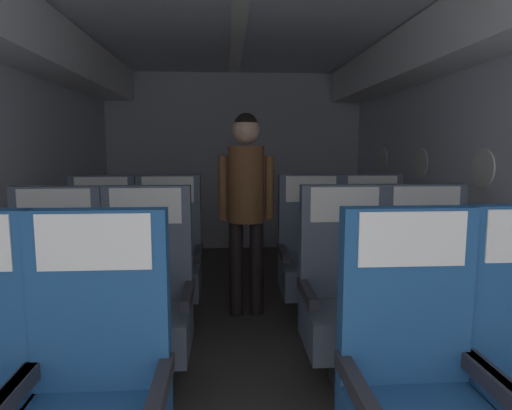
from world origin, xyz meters
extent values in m
cube|color=#3D3833|center=(0.00, 2.89, -0.01)|extent=(3.52, 6.17, 0.02)
cube|color=silver|center=(1.66, 2.89, 1.14)|extent=(0.08, 5.77, 2.29)
cube|color=silver|center=(0.00, 5.79, 1.14)|extent=(3.40, 0.06, 2.29)
cube|color=white|center=(-1.43, 2.89, 2.07)|extent=(0.38, 5.54, 0.36)
cube|color=white|center=(1.43, 2.89, 2.07)|extent=(0.38, 5.54, 0.36)
cylinder|color=white|center=(1.62, 2.89, 1.19)|extent=(0.01, 0.26, 0.26)
cylinder|color=white|center=(1.62, 3.85, 1.19)|extent=(0.01, 0.26, 0.26)
cylinder|color=white|center=(1.62, 4.81, 1.19)|extent=(0.01, 0.26, 0.26)
cube|color=#28282D|center=(-0.80, 1.41, 0.54)|extent=(0.05, 0.40, 0.06)
cube|color=navy|center=(-0.56, 1.60, 0.78)|extent=(0.49, 0.08, 0.67)
cube|color=#28282D|center=(-0.33, 1.41, 0.54)|extent=(0.05, 0.40, 0.06)
cube|color=#28282D|center=(-0.80, 1.41, 0.54)|extent=(0.05, 0.40, 0.06)
cube|color=silver|center=(-0.56, 1.55, 1.01)|extent=(0.39, 0.01, 0.20)
cube|color=#28282D|center=(0.81, 1.41, 0.54)|extent=(0.05, 0.40, 0.06)
cube|color=navy|center=(0.56, 1.58, 0.78)|extent=(0.49, 0.08, 0.67)
cube|color=#28282D|center=(0.80, 1.38, 0.54)|extent=(0.05, 0.40, 0.06)
cube|color=#28282D|center=(0.33, 1.38, 0.54)|extent=(0.05, 0.40, 0.06)
cube|color=silver|center=(0.56, 1.53, 1.01)|extent=(0.39, 0.01, 0.20)
cube|color=#38383D|center=(-1.05, 2.34, 0.11)|extent=(0.18, 0.17, 0.22)
cube|color=#4C5666|center=(-1.05, 2.34, 0.34)|extent=(0.49, 0.47, 0.22)
cube|color=#4C5666|center=(-1.05, 2.53, 0.78)|extent=(0.49, 0.08, 0.67)
cube|color=#28282D|center=(-0.81, 2.34, 0.54)|extent=(0.05, 0.40, 0.06)
cube|color=#28282D|center=(-1.28, 2.34, 0.54)|extent=(0.05, 0.40, 0.06)
cube|color=silver|center=(-1.05, 2.48, 1.01)|extent=(0.39, 0.01, 0.20)
cube|color=#38383D|center=(-0.55, 2.35, 0.11)|extent=(0.18, 0.17, 0.22)
cube|color=#4C5666|center=(-0.55, 2.35, 0.34)|extent=(0.49, 0.47, 0.22)
cube|color=#4C5666|center=(-0.55, 2.54, 0.78)|extent=(0.49, 0.08, 0.67)
cube|color=#28282D|center=(-0.32, 2.35, 0.54)|extent=(0.05, 0.40, 0.06)
cube|color=#28282D|center=(-0.79, 2.35, 0.54)|extent=(0.05, 0.40, 0.06)
cube|color=silver|center=(-0.55, 2.49, 1.01)|extent=(0.39, 0.01, 0.20)
cube|color=#38383D|center=(1.05, 2.34, 0.11)|extent=(0.18, 0.17, 0.22)
cube|color=#4C5666|center=(1.05, 2.34, 0.34)|extent=(0.49, 0.47, 0.22)
cube|color=#4C5666|center=(1.05, 2.53, 0.78)|extent=(0.49, 0.08, 0.67)
cube|color=#28282D|center=(1.29, 2.34, 0.54)|extent=(0.05, 0.40, 0.06)
cube|color=#28282D|center=(0.81, 2.34, 0.54)|extent=(0.05, 0.40, 0.06)
cube|color=silver|center=(1.05, 2.48, 1.01)|extent=(0.39, 0.01, 0.20)
cube|color=#38383D|center=(0.57, 2.33, 0.11)|extent=(0.18, 0.17, 0.22)
cube|color=#4C5666|center=(0.57, 2.33, 0.34)|extent=(0.49, 0.47, 0.22)
cube|color=#4C5666|center=(0.57, 2.52, 0.78)|extent=(0.49, 0.08, 0.67)
cube|color=#28282D|center=(0.80, 2.33, 0.54)|extent=(0.05, 0.40, 0.06)
cube|color=#28282D|center=(0.33, 2.33, 0.54)|extent=(0.05, 0.40, 0.06)
cube|color=silver|center=(0.57, 2.48, 1.01)|extent=(0.39, 0.01, 0.20)
cube|color=#38383D|center=(-1.05, 3.26, 0.11)|extent=(0.18, 0.17, 0.22)
cube|color=#4C5666|center=(-1.05, 3.26, 0.34)|extent=(0.49, 0.47, 0.22)
cube|color=#4C5666|center=(-1.05, 3.46, 0.78)|extent=(0.49, 0.08, 0.67)
cube|color=#28282D|center=(-0.81, 3.26, 0.54)|extent=(0.05, 0.40, 0.06)
cube|color=#28282D|center=(-1.29, 3.26, 0.54)|extent=(0.05, 0.40, 0.06)
cube|color=silver|center=(-1.05, 3.41, 1.01)|extent=(0.39, 0.01, 0.20)
cube|color=#38383D|center=(-0.55, 3.29, 0.11)|extent=(0.18, 0.17, 0.22)
cube|color=#4C5666|center=(-0.55, 3.29, 0.34)|extent=(0.49, 0.47, 0.22)
cube|color=#4C5666|center=(-0.55, 3.48, 0.78)|extent=(0.49, 0.08, 0.67)
cube|color=#28282D|center=(-0.32, 3.29, 0.54)|extent=(0.05, 0.40, 0.06)
cube|color=#28282D|center=(-0.79, 3.29, 0.54)|extent=(0.05, 0.40, 0.06)
cube|color=silver|center=(-0.55, 3.43, 1.01)|extent=(0.39, 0.01, 0.20)
cube|color=#38383D|center=(1.04, 3.27, 0.11)|extent=(0.18, 0.17, 0.22)
cube|color=#4C5666|center=(1.04, 3.27, 0.34)|extent=(0.49, 0.47, 0.22)
cube|color=#4C5666|center=(1.04, 3.46, 0.78)|extent=(0.49, 0.08, 0.67)
cube|color=#28282D|center=(1.28, 3.27, 0.54)|extent=(0.05, 0.40, 0.06)
cube|color=#28282D|center=(0.80, 3.27, 0.54)|extent=(0.05, 0.40, 0.06)
cube|color=silver|center=(1.04, 3.41, 1.01)|extent=(0.39, 0.01, 0.20)
cube|color=#38383D|center=(0.55, 3.26, 0.11)|extent=(0.18, 0.17, 0.22)
cube|color=#4C5666|center=(0.55, 3.26, 0.34)|extent=(0.49, 0.47, 0.22)
cube|color=#4C5666|center=(0.55, 3.46, 0.78)|extent=(0.49, 0.08, 0.67)
cube|color=#28282D|center=(0.79, 3.26, 0.54)|extent=(0.05, 0.40, 0.06)
cube|color=#28282D|center=(0.32, 3.26, 0.54)|extent=(0.05, 0.40, 0.06)
cube|color=silver|center=(0.55, 3.41, 1.01)|extent=(0.39, 0.01, 0.20)
cylinder|color=black|center=(-0.03, 3.43, 0.38)|extent=(0.11, 0.11, 0.75)
cylinder|color=black|center=(0.13, 3.43, 0.38)|extent=(0.11, 0.11, 0.75)
cylinder|color=brown|center=(0.05, 3.43, 1.04)|extent=(0.28, 0.28, 0.59)
cylinder|color=brown|center=(-0.13, 3.43, 1.02)|extent=(0.07, 0.07, 0.50)
cylinder|color=brown|center=(0.23, 3.43, 1.02)|extent=(0.07, 0.07, 0.50)
sphere|color=tan|center=(0.05, 3.43, 1.45)|extent=(0.21, 0.21, 0.21)
sphere|color=black|center=(0.05, 3.43, 1.50)|extent=(0.18, 0.18, 0.18)
camera|label=1|loc=(-0.10, 0.02, 1.34)|focal=31.08mm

